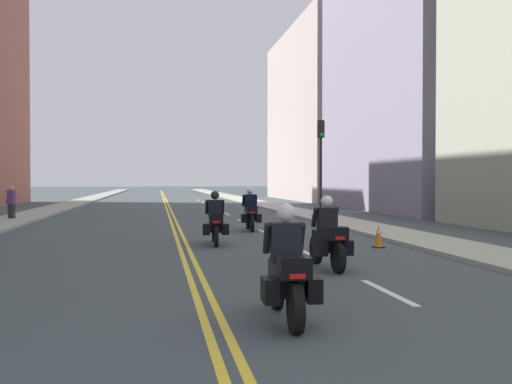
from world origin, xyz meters
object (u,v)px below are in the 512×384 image
Objects in this scene: motorcycle_1 at (328,239)px; motorcycle_3 at (250,213)px; pedestrian_0 at (11,203)px; motorcycle_0 at (287,274)px; traffic_cone_0 at (379,236)px; traffic_light_near at (321,152)px; motorcycle_2 at (215,222)px.

motorcycle_3 is (-0.16, 9.99, 0.02)m from motorcycle_1.
pedestrian_0 reaches higher than motorcycle_3.
motorcycle_0 reaches higher than traffic_cone_0.
motorcycle_3 is at bearing -133.02° from traffic_light_near.
motorcycle_2 is 0.46× the size of traffic_light_near.
motorcycle_0 is 19.87m from traffic_light_near.
motorcycle_2 is at bearing 161.18° from traffic_cone_0.
motorcycle_1 is 4.54m from traffic_cone_0.
motorcycle_0 is 0.45× the size of traffic_light_near.
traffic_cone_0 is (4.52, 8.30, -0.31)m from motorcycle_0.
traffic_cone_0 is at bearing 52.67° from motorcycle_1.
motorcycle_3 is 0.47× the size of traffic_light_near.
pedestrian_0 is (-8.59, 21.89, 0.22)m from motorcycle_0.
motorcycle_1 is 1.29× the size of pedestrian_0.
motorcycle_1 is at bearing 69.37° from motorcycle_0.
traffic_light_near reaches higher than motorcycle_3.
motorcycle_1 is (1.93, 4.58, 0.00)m from motorcycle_0.
pedestrian_0 reaches higher than motorcycle_2.
traffic_cone_0 is 0.41× the size of pedestrian_0.
pedestrian_0 is at bearing 133.97° from traffic_cone_0.
traffic_light_near reaches higher than motorcycle_0.
traffic_light_near is at bearing 75.21° from motorcycle_0.
motorcycle_3 is at bearing 88.36° from motorcycle_1.
motorcycle_2 is 3.13× the size of traffic_cone_0.
motorcycle_2 is 0.99× the size of motorcycle_3.
traffic_light_near is 2.81× the size of pedestrian_0.
traffic_light_near is (3.98, 4.27, 2.57)m from motorcycle_3.
motorcycle_1 is at bearing -105.03° from traffic_light_near.
motorcycle_3 is 6.85m from traffic_cone_0.
motorcycle_1 is 20.25m from pedestrian_0.
motorcycle_0 reaches higher than motorcycle_2.
pedestrian_0 is (-10.36, 7.31, 0.20)m from motorcycle_3.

